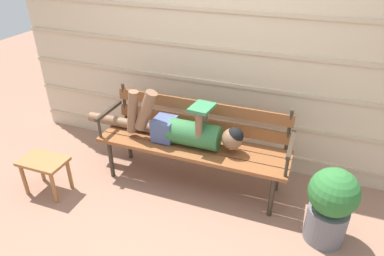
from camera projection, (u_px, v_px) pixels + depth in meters
The scene contains 6 objects.
ground_plane at pixel (185, 195), 3.30m from camera, with size 12.00×12.00×0.00m, color #936B56.
house_siding at pixel (213, 47), 3.31m from camera, with size 4.34×0.08×2.46m.
park_bench at pixel (195, 137), 3.27m from camera, with size 1.82×0.48×0.86m.
reclining_person at pixel (180, 129), 3.19m from camera, with size 1.64×0.27×0.52m.
footstool at pixel (44, 167), 3.21m from camera, with size 0.43×0.28×0.36m.
potted_plant at pixel (331, 204), 2.66m from camera, with size 0.38×0.38×0.67m.
Camera 1 is at (0.96, -2.36, 2.19)m, focal length 32.16 mm.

